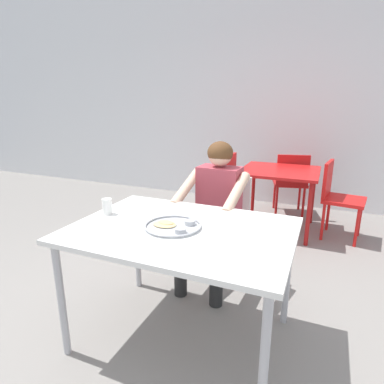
# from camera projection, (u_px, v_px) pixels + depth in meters

# --- Properties ---
(ground_plane) EXTENTS (12.00, 12.00, 0.05)m
(ground_plane) POSITION_uv_depth(u_px,v_px,m) (173.00, 342.00, 2.08)
(ground_plane) COLOR gray
(back_wall) EXTENTS (12.00, 0.12, 3.40)m
(back_wall) POSITION_uv_depth(u_px,v_px,m) (274.00, 85.00, 4.50)
(back_wall) COLOR white
(back_wall) RESTS_ON ground
(table_foreground) EXTENTS (1.29, 0.93, 0.76)m
(table_foreground) POSITION_uv_depth(u_px,v_px,m) (182.00, 238.00, 1.91)
(table_foreground) COLOR white
(table_foreground) RESTS_ON ground
(thali_tray) EXTENTS (0.34, 0.34, 0.03)m
(thali_tray) POSITION_uv_depth(u_px,v_px,m) (174.00, 226.00, 1.89)
(thali_tray) COLOR #B7BABF
(thali_tray) RESTS_ON table_foreground
(drinking_cup) EXTENTS (0.06, 0.06, 0.10)m
(drinking_cup) POSITION_uv_depth(u_px,v_px,m) (107.00, 206.00, 2.11)
(drinking_cup) COLOR white
(drinking_cup) RESTS_ON table_foreground
(chair_foreground) EXTENTS (0.44, 0.44, 0.85)m
(chair_foreground) POSITION_uv_depth(u_px,v_px,m) (224.00, 218.00, 2.81)
(chair_foreground) COLOR silver
(chair_foreground) RESTS_ON ground
(diner_foreground) EXTENTS (0.51, 0.57, 1.18)m
(diner_foreground) POSITION_uv_depth(u_px,v_px,m) (215.00, 202.00, 2.56)
(diner_foreground) COLOR #242424
(diner_foreground) RESTS_ON ground
(table_background_red) EXTENTS (0.86, 0.83, 0.72)m
(table_background_red) POSITION_uv_depth(u_px,v_px,m) (279.00, 177.00, 3.70)
(table_background_red) COLOR red
(table_background_red) RESTS_ON ground
(chair_red_left) EXTENTS (0.40, 0.39, 0.87)m
(chair_red_left) POSITION_uv_depth(u_px,v_px,m) (223.00, 183.00, 3.94)
(chair_red_left) COLOR red
(chair_red_left) RESTS_ON ground
(chair_red_right) EXTENTS (0.47, 0.47, 0.85)m
(chair_red_right) POSITION_uv_depth(u_px,v_px,m) (337.00, 194.00, 3.51)
(chair_red_right) COLOR red
(chair_red_right) RESTS_ON ground
(chair_red_far) EXTENTS (0.51, 0.49, 0.83)m
(chair_red_far) POSITION_uv_depth(u_px,v_px,m) (291.00, 180.00, 4.22)
(chair_red_far) COLOR red
(chair_red_far) RESTS_ON ground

